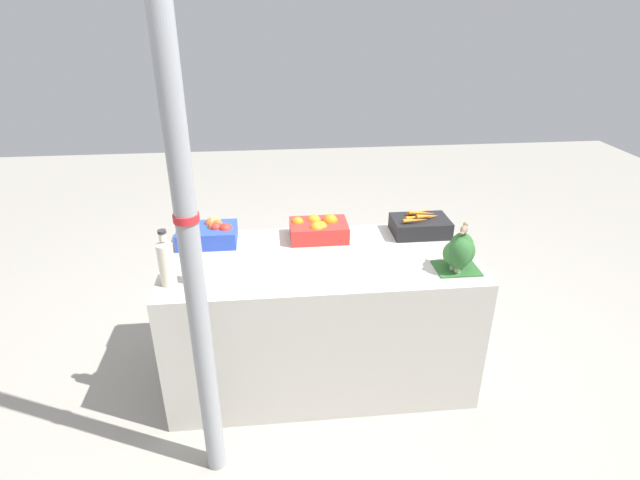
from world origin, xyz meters
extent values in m
plane|color=gray|center=(0.00, 0.00, 0.00)|extent=(10.00, 10.00, 0.00)
cube|color=#B7B2A8|center=(0.00, 0.00, 0.39)|extent=(1.66, 0.78, 0.78)
cylinder|color=gray|center=(-0.56, -0.61, 1.18)|extent=(0.09, 0.09, 2.36)
cylinder|color=red|center=(-0.56, -0.61, 1.30)|extent=(0.10, 0.10, 0.03)
cube|color=#2847B7|center=(-0.62, 0.23, 0.83)|extent=(0.33, 0.23, 0.10)
sphere|color=red|center=(-0.56, 0.28, 0.87)|extent=(0.07, 0.07, 0.07)
sphere|color=#BC562D|center=(-0.72, 0.20, 0.88)|extent=(0.08, 0.08, 0.08)
sphere|color=#BC562D|center=(-0.56, 0.26, 0.88)|extent=(0.07, 0.07, 0.07)
sphere|color=#9EBC42|center=(-0.57, 0.29, 0.88)|extent=(0.08, 0.08, 0.08)
sphere|color=red|center=(-0.51, 0.21, 0.87)|extent=(0.08, 0.08, 0.08)
sphere|color=#BC562D|center=(-0.59, 0.29, 0.87)|extent=(0.08, 0.08, 0.08)
sphere|color=red|center=(-0.56, 0.23, 0.88)|extent=(0.07, 0.07, 0.07)
sphere|color=red|center=(-0.73, 0.18, 0.88)|extent=(0.07, 0.07, 0.07)
sphere|color=#9EBC42|center=(-0.70, 0.24, 0.87)|extent=(0.07, 0.07, 0.07)
sphere|color=#BC562D|center=(-0.58, 0.23, 0.88)|extent=(0.06, 0.06, 0.06)
cube|color=red|center=(0.02, 0.23, 0.83)|extent=(0.33, 0.23, 0.10)
sphere|color=orange|center=(0.02, 0.19, 0.87)|extent=(0.08, 0.08, 0.08)
sphere|color=orange|center=(-0.10, 0.26, 0.87)|extent=(0.07, 0.07, 0.07)
sphere|color=orange|center=(0.00, 0.17, 0.87)|extent=(0.08, 0.08, 0.08)
sphere|color=orange|center=(-0.01, 0.28, 0.87)|extent=(0.08, 0.08, 0.08)
sphere|color=orange|center=(0.09, 0.25, 0.88)|extent=(0.09, 0.09, 0.09)
cube|color=black|center=(0.62, 0.23, 0.83)|extent=(0.33, 0.23, 0.10)
cone|color=orange|center=(0.62, 0.30, 0.89)|extent=(0.16, 0.06, 0.02)
cone|color=orange|center=(0.66, 0.23, 0.89)|extent=(0.13, 0.07, 0.03)
cone|color=orange|center=(0.57, 0.17, 0.90)|extent=(0.15, 0.03, 0.02)
cone|color=orange|center=(0.64, 0.21, 0.90)|extent=(0.12, 0.04, 0.03)
cone|color=orange|center=(0.57, 0.21, 0.90)|extent=(0.12, 0.06, 0.03)
cone|color=orange|center=(0.63, 0.27, 0.90)|extent=(0.16, 0.06, 0.03)
cube|color=#2D602D|center=(0.68, -0.21, 0.79)|extent=(0.22, 0.18, 0.01)
ellipsoid|color=#2D602D|center=(0.67, -0.25, 0.90)|extent=(0.12, 0.12, 0.17)
cylinder|color=#B2C693|center=(0.67, -0.25, 0.80)|extent=(0.03, 0.03, 0.02)
ellipsoid|color=#2D602D|center=(0.70, -0.19, 0.90)|extent=(0.12, 0.12, 0.16)
cylinder|color=#B2C693|center=(0.70, -0.19, 0.80)|extent=(0.03, 0.03, 0.02)
ellipsoid|color=#2D602D|center=(0.69, -0.21, 0.89)|extent=(0.14, 0.14, 0.15)
cylinder|color=#B2C693|center=(0.69, -0.21, 0.80)|extent=(0.03, 0.03, 0.02)
ellipsoid|color=#427F3D|center=(0.71, -0.17, 0.87)|extent=(0.12, 0.12, 0.12)
cylinder|color=#B2C693|center=(0.71, -0.17, 0.80)|extent=(0.03, 0.03, 0.02)
ellipsoid|color=#387033|center=(0.66, -0.22, 0.88)|extent=(0.12, 0.12, 0.12)
cylinder|color=#B2C693|center=(0.66, -0.22, 0.80)|extent=(0.03, 0.03, 0.02)
cylinder|color=beige|center=(-0.76, -0.21, 0.89)|extent=(0.08, 0.08, 0.21)
cone|color=beige|center=(-0.76, -0.21, 1.01)|extent=(0.08, 0.08, 0.02)
cylinder|color=beige|center=(-0.76, -0.21, 1.04)|extent=(0.03, 0.03, 0.04)
cylinder|color=#2D2D33|center=(-0.76, -0.21, 1.07)|extent=(0.04, 0.04, 0.01)
cylinder|color=#B2333D|center=(-0.63, -0.21, 0.89)|extent=(0.06, 0.06, 0.21)
cone|color=#B2333D|center=(-0.63, -0.21, 1.00)|extent=(0.06, 0.06, 0.03)
cylinder|color=#B2333D|center=(-0.63, -0.21, 1.04)|extent=(0.03, 0.03, 0.05)
cylinder|color=gold|center=(-0.63, -0.21, 1.07)|extent=(0.03, 0.03, 0.01)
cube|color=#4C3D2D|center=(0.70, -0.21, 0.98)|extent=(0.02, 0.02, 0.01)
ellipsoid|color=#7A664C|center=(0.70, -0.21, 1.01)|extent=(0.07, 0.08, 0.04)
sphere|color=#897556|center=(0.72, -0.17, 1.02)|extent=(0.03, 0.03, 0.03)
cone|color=#4C3D28|center=(0.72, -0.16, 1.02)|extent=(0.01, 0.02, 0.01)
cube|color=#7A664C|center=(0.67, -0.25, 1.01)|extent=(0.03, 0.04, 0.01)
camera|label=1|loc=(-0.24, -2.36, 2.03)|focal=28.00mm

